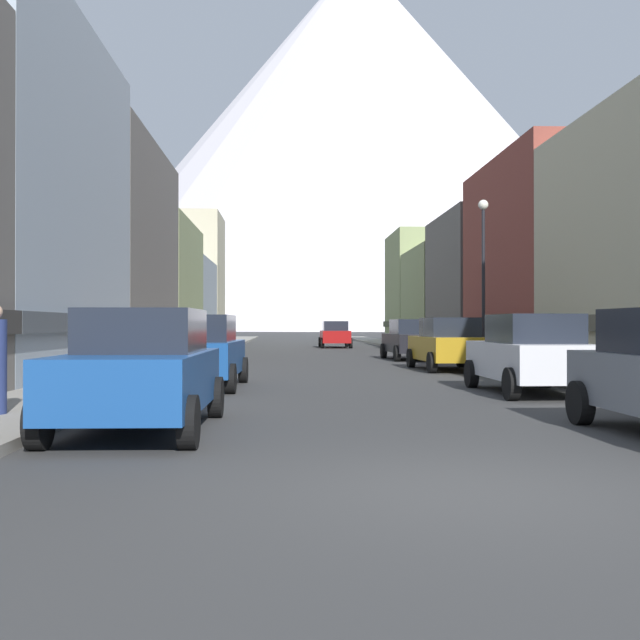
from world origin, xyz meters
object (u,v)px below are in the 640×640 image
car_left_0 (141,369)px  pedestrian_1 (136,348)px  potted_plant_0 (620,360)px  car_driving_0 (335,334)px  car_left_1 (200,351)px  car_right_2 (448,344)px  car_right_3 (411,339)px  streetlamp_right (483,256)px  car_right_1 (531,353)px

car_left_0 → pedestrian_1: car_left_0 is taller
potted_plant_0 → pedestrian_1: size_ratio=0.57×
car_left_0 → car_driving_0: bearing=82.4°
car_driving_0 → pedestrian_1: bearing=-105.7°
car_left_1 → car_driving_0: 33.22m
car_left_0 → car_right_2: bearing=62.6°
car_right_3 → streetlamp_right: size_ratio=0.76×
car_right_1 → streetlamp_right: (1.55, 10.14, 3.09)m
car_driving_0 → streetlamp_right: (3.75, -24.49, 3.09)m
car_right_3 → potted_plant_0: (3.20, -14.01, -0.27)m
car_right_3 → car_right_1: bearing=-90.0°
car_left_0 → pedestrian_1: (-2.45, 12.38, -0.05)m
car_left_1 → potted_plant_0: bearing=4.1°
car_right_3 → streetlamp_right: 7.36m
streetlamp_right → car_right_1: bearing=-98.7°
car_left_1 → potted_plant_0: 10.83m
car_left_0 → streetlamp_right: streetlamp_right is taller
pedestrian_1 → car_driving_0: bearing=74.3°
car_right_1 → car_left_1: bearing=166.3°
car_right_2 → pedestrian_1: (-10.05, -2.26, -0.05)m
car_right_1 → streetlamp_right: bearing=81.3°
car_right_2 → streetlamp_right: 3.67m
car_right_1 → pedestrian_1: bearing=146.6°
car_left_1 → car_driving_0: size_ratio=1.01×
potted_plant_0 → streetlamp_right: size_ratio=0.15×
car_driving_0 → potted_plant_0: car_driving_0 is taller
car_left_1 → car_right_2: bearing=42.8°
car_right_1 → potted_plant_0: bearing=39.4°
pedestrian_1 → car_left_0: bearing=-78.8°
car_right_3 → car_driving_0: size_ratio=1.02×
car_left_1 → car_right_2: size_ratio=1.00×
car_right_2 → car_right_1: bearing=-90.0°
car_right_3 → car_left_1: bearing=-117.2°
car_right_3 → pedestrian_1: car_right_3 is taller
car_right_3 → car_driving_0: same height
car_left_1 → car_right_3: size_ratio=1.00×
car_driving_0 → streetlamp_right: 24.97m
car_right_3 → car_driving_0: (-2.20, 17.99, 0.00)m
car_left_1 → streetlamp_right: size_ratio=0.76×
car_left_1 → car_right_2: same height
car_left_0 → car_driving_0: same height
car_right_2 → car_left_0: bearing=-117.4°
car_left_1 → car_right_1: 7.82m
streetlamp_right → pedestrian_1: bearing=-163.2°
streetlamp_right → car_driving_0: bearing=98.7°
car_right_2 → potted_plant_0: bearing=-62.9°
car_left_0 → car_driving_0: size_ratio=1.00×
car_right_1 → car_driving_0: (-2.20, 34.63, 0.00)m
car_right_2 → pedestrian_1: car_right_2 is taller
car_driving_0 → car_left_1: bearing=-99.4°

